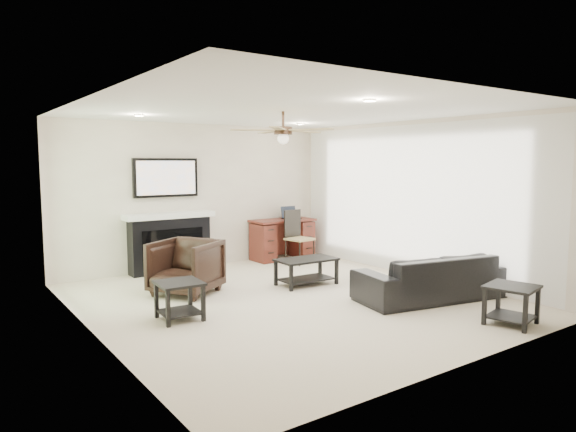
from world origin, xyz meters
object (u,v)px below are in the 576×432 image
at_px(sofa, 431,277).
at_px(armchair, 186,267).
at_px(coffee_table, 306,272).
at_px(fireplace_unit, 170,215).
at_px(desk, 282,239).

height_order(sofa, armchair, armchair).
xyz_separation_m(armchair, coffee_table, (1.70, -0.55, -0.18)).
bearing_deg(sofa, fireplace_unit, -47.41).
relative_size(sofa, fireplace_unit, 1.09).
xyz_separation_m(armchair, desk, (2.59, 1.37, -0.00)).
xyz_separation_m(sofa, armchair, (-2.60, 2.15, 0.08)).
distance_m(armchair, fireplace_unit, 1.66).
bearing_deg(armchair, sofa, 17.84).
relative_size(armchair, desk, 0.69).
distance_m(sofa, armchair, 3.37).
height_order(sofa, desk, desk).
distance_m(sofa, coffee_table, 1.84).
bearing_deg(desk, coffee_table, -114.96).
distance_m(armchair, desk, 2.94).
bearing_deg(fireplace_unit, armchair, -104.79).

